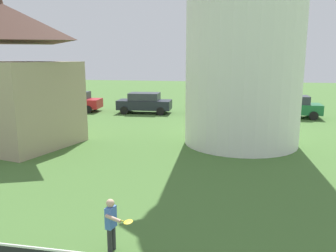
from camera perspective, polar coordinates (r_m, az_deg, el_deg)
player_far at (r=7.73m, az=-9.41°, el=-15.60°), size 0.69×0.61×1.20m
parked_car_red at (r=28.00m, az=-15.55°, el=4.03°), size 4.39×2.14×1.56m
parked_car_black at (r=26.18m, az=-3.97°, el=3.94°), size 4.14×2.02×1.56m
parked_car_blue at (r=26.00m, az=7.83°, el=3.81°), size 3.90×1.88×1.56m
parked_car_green at (r=25.70m, az=20.09°, el=3.14°), size 3.98×1.99×1.56m
chapel at (r=18.18m, az=-25.59°, el=7.45°), size 7.24×6.03×7.60m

